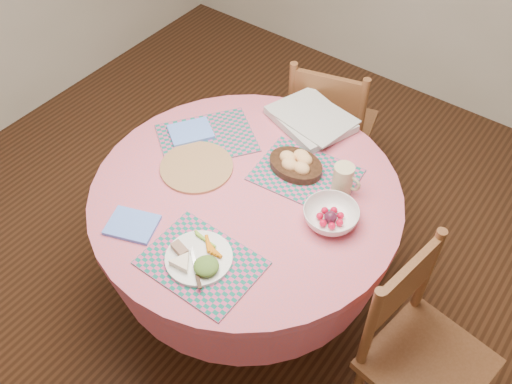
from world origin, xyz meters
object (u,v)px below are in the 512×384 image
chair_back (329,127)px  dinner_plate (199,259)px  latte_mug (343,179)px  bread_bowl (296,163)px  dining_table (246,223)px  wicker_trivet (197,167)px  fruit_bowl (331,216)px  chair_right (418,349)px

chair_back → dinner_plate: bearing=82.4°
dinner_plate → latte_mug: size_ratio=1.90×
bread_bowl → dining_table: bearing=-112.0°
wicker_trivet → fruit_bowl: (0.59, 0.08, 0.03)m
wicker_trivet → latte_mug: latte_mug is taller
dinner_plate → fruit_bowl: (0.27, 0.44, 0.01)m
chair_right → wicker_trivet: chair_right is taller
latte_mug → bread_bowl: bearing=-178.3°
dining_table → fruit_bowl: fruit_bowl is taller
chair_right → latte_mug: chair_right is taller
dining_table → latte_mug: (0.30, 0.23, 0.26)m
bread_bowl → chair_back: bearing=106.7°
dining_table → chair_back: chair_back is taller
wicker_trivet → fruit_bowl: fruit_bowl is taller
wicker_trivet → bread_bowl: 0.41m
chair_right → dinner_plate: (-0.75, -0.32, 0.30)m
chair_right → dinner_plate: 0.87m
dining_table → dinner_plate: size_ratio=5.15×
chair_right → fruit_bowl: chair_right is taller
chair_right → dinner_plate: bearing=122.5°
chair_back → bread_bowl: chair_back is taller
latte_mug → dining_table: bearing=-143.2°
wicker_trivet → dinner_plate: (0.32, -0.35, 0.02)m
chair_back → dinner_plate: (0.17, -1.19, 0.31)m
chair_right → fruit_bowl: bearing=86.1°
dinner_plate → fruit_bowl: bearing=58.0°
dining_table → fruit_bowl: bearing=10.8°
chair_right → latte_mug: size_ratio=7.11×
dinner_plate → fruit_bowl: fruit_bowl is taller
chair_right → wicker_trivet: 1.11m
wicker_trivet → dinner_plate: 0.48m
dining_table → fruit_bowl: 0.42m
dinner_plate → chair_right: bearing=23.4°
dining_table → wicker_trivet: size_ratio=4.13×
dining_table → chair_back: 0.83m
chair_back → dinner_plate: chair_back is taller
chair_back → latte_mug: 0.80m
latte_mug → dinner_plate: bearing=-110.8°
wicker_trivet → bread_bowl: bearing=35.5°
chair_right → wicker_trivet: size_ratio=3.00×
wicker_trivet → fruit_bowl: 0.60m
wicker_trivet → bread_bowl: size_ratio=1.30×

